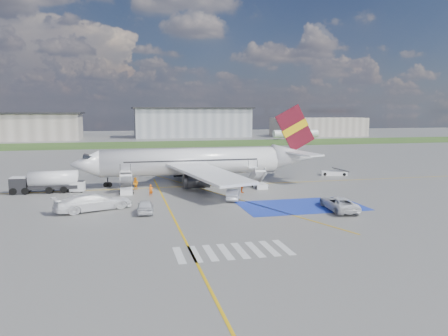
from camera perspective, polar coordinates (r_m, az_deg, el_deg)
The scene contains 22 objects.
ground at distance 51.91m, azimuth -1.92°, elevation -4.61°, with size 400.00×400.00×0.00m, color #60605E.
grass_strip at distance 145.51m, azimuth -9.41°, elevation 3.06°, with size 400.00×30.00×0.01m, color #2D4C1E.
taxiway_line_main at distance 63.50m, azimuth -4.08°, elevation -2.40°, with size 120.00×0.20×0.01m, color gold.
taxiway_line_cross at distance 41.52m, azimuth -5.97°, elevation -7.71°, with size 0.20×60.00×0.01m, color gold.
taxiway_line_diag at distance 63.50m, azimuth -4.08°, elevation -2.40°, with size 0.20×60.00×0.01m, color gold.
staging_box at distance 51.13m, azimuth 10.09°, elevation -4.90°, with size 14.00×8.00×0.01m, color #1B34A7.
crosswalk at distance 34.56m, azimuth 1.16°, elevation -10.81°, with size 9.00×4.00×0.01m.
terminal_centre at distance 187.25m, azimuth -4.18°, elevation 5.93°, with size 48.00×18.00×12.00m, color gray.
terminal_east at distance 197.19m, azimuth 12.21°, elevation 5.27°, with size 40.00×16.00×8.00m, color gray.
airliner at distance 65.23m, azimuth -3.09°, elevation 0.88°, with size 36.81×32.95×11.92m.
airstairs_fwd at distance 59.35m, azimuth -12.66°, elevation -2.65°, with size 1.90×5.20×3.60m.
airstairs_aft at distance 62.34m, azimuth 4.61°, elevation -2.01°, with size 1.90×5.20×3.60m.
fuel_tanker at distance 63.01m, azimuth -22.29°, elevation -1.89°, with size 8.59×2.64×2.90m.
gpu_cart at distance 62.04m, azimuth -18.59°, elevation -2.35°, with size 2.04×1.50×1.55m.
belt_loader at distance 76.48m, azimuth 14.21°, elevation -0.68°, with size 4.76×2.83×1.38m.
car_silver_a at distance 47.60m, azimuth -10.22°, elevation -4.93°, with size 1.71×4.26×1.45m, color silver.
car_silver_b at distance 53.63m, azimuth 1.22°, elevation -3.47°, with size 1.45×4.14×1.37m, color #B6B8BD.
van_white_a at distance 49.81m, azimuth 14.75°, elevation -4.18°, with size 2.48×5.38×2.02m, color white.
van_white_b at distance 50.01m, azimuth -16.67°, elevation -3.93°, with size 2.58×6.36×2.49m, color white.
crew_fwd at distance 56.71m, azimuth -9.52°, elevation -2.89°, with size 0.55×0.36×1.52m, color orange.
crew_nose at distance 61.57m, azimuth -11.47°, elevation -2.02°, with size 0.85×0.66×1.74m, color orange.
crew_aft at distance 58.21m, azimuth 2.38°, elevation -2.36°, with size 1.10×0.46×1.87m, color #DD570B.
Camera 1 is at (-10.08, -49.76, 10.81)m, focal length 35.00 mm.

